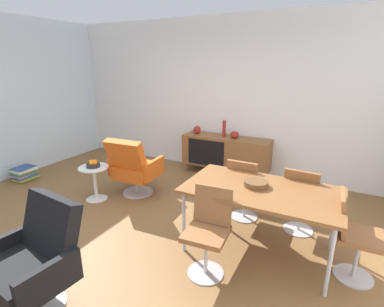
{
  "coord_description": "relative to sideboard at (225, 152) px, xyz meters",
  "views": [
    {
      "loc": [
        2.03,
        -2.45,
        1.99
      ],
      "look_at": [
        0.33,
        0.81,
        0.84
      ],
      "focal_mm": 26.89,
      "sensor_mm": 36.0,
      "label": 1
    }
  ],
  "objects": [
    {
      "name": "ground_plane",
      "position": [
        -0.25,
        -2.3,
        -0.44
      ],
      "size": [
        8.32,
        8.32,
        0.0
      ],
      "primitive_type": "plane",
      "color": "brown"
    },
    {
      "name": "wall_back",
      "position": [
        -0.25,
        0.3,
        0.96
      ],
      "size": [
        6.8,
        0.12,
        2.8
      ],
      "primitive_type": "cube",
      "color": "white",
      "rests_on": "ground_plane"
    },
    {
      "name": "sideboard",
      "position": [
        0.0,
        0.0,
        0.0
      ],
      "size": [
        1.6,
        0.45,
        0.72
      ],
      "color": "brown",
      "rests_on": "ground_plane"
    },
    {
      "name": "vase_cobalt",
      "position": [
        -0.04,
        0.0,
        0.43
      ],
      "size": [
        0.06,
        0.06,
        0.3
      ],
      "color": "maroon",
      "rests_on": "sideboard"
    },
    {
      "name": "vase_sculptural_dark",
      "position": [
        -0.58,
        0.0,
        0.36
      ],
      "size": [
        0.14,
        0.14,
        0.15
      ],
      "color": "maroon",
      "rests_on": "sideboard"
    },
    {
      "name": "vase_ceramic_small",
      "position": [
        0.16,
        0.0,
        0.34
      ],
      "size": [
        0.16,
        0.16,
        0.12
      ],
      "color": "maroon",
      "rests_on": "sideboard"
    },
    {
      "name": "dining_table",
      "position": [
        1.15,
        -1.97,
        0.26
      ],
      "size": [
        1.6,
        0.9,
        0.74
      ],
      "color": "brown",
      "rests_on": "ground_plane"
    },
    {
      "name": "wooden_bowl_on_table",
      "position": [
        1.08,
        -1.93,
        0.33
      ],
      "size": [
        0.26,
        0.26,
        0.06
      ],
      "primitive_type": "cylinder",
      "color": "brown",
      "rests_on": "dining_table"
    },
    {
      "name": "dining_chair_back_right",
      "position": [
        1.5,
        -1.41,
        0.03
      ],
      "size": [
        0.42,
        0.45,
        0.86
      ],
      "color": "brown",
      "rests_on": "ground_plane"
    },
    {
      "name": "dining_chair_far_end",
      "position": [
        2.04,
        -1.97,
        0.03
      ],
      "size": [
        0.44,
        0.42,
        0.86
      ],
      "color": "brown",
      "rests_on": "ground_plane"
    },
    {
      "name": "dining_chair_front_left",
      "position": [
        0.8,
        -2.52,
        0.03
      ],
      "size": [
        0.43,
        0.45,
        0.86
      ],
      "color": "brown",
      "rests_on": "ground_plane"
    },
    {
      "name": "dining_chair_back_left",
      "position": [
        0.8,
        -1.41,
        0.03
      ],
      "size": [
        0.4,
        0.43,
        0.86
      ],
      "color": "brown",
      "rests_on": "ground_plane"
    },
    {
      "name": "lounge_chair_red",
      "position": [
        -0.95,
        -1.47,
        0.03
      ],
      "size": [
        0.75,
        0.69,
        0.95
      ],
      "color": "#D85919",
      "rests_on": "ground_plane"
    },
    {
      "name": "armchair_black_shell",
      "position": [
        -0.28,
        -3.58,
        0.03
      ],
      "size": [
        0.77,
        0.71,
        0.95
      ],
      "color": "black",
      "rests_on": "ground_plane"
    },
    {
      "name": "side_table_round",
      "position": [
        -1.38,
        -1.86,
        -0.12
      ],
      "size": [
        0.44,
        0.44,
        0.52
      ],
      "color": "white",
      "rests_on": "ground_plane"
    },
    {
      "name": "fruit_bowl",
      "position": [
        -1.38,
        -1.86,
        0.12
      ],
      "size": [
        0.2,
        0.2,
        0.11
      ],
      "color": "#262628",
      "rests_on": "side_table_round"
    },
    {
      "name": "magazine_stack",
      "position": [
        -3.08,
        -1.9,
        -0.32
      ],
      "size": [
        0.32,
        0.4,
        0.24
      ],
      "color": "#3F7F4C",
      "rests_on": "ground_plane"
    }
  ]
}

